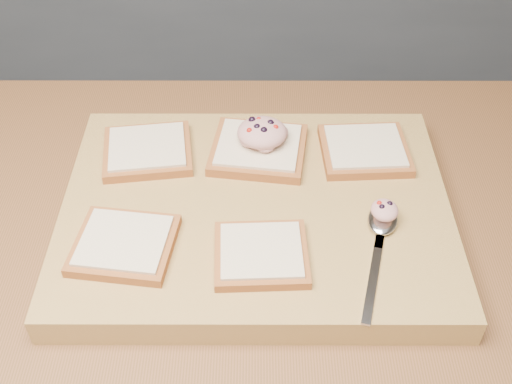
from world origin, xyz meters
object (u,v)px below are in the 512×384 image
(bread_far_center, at_px, (258,149))
(tuna_salad_dollop, at_px, (262,132))
(cutting_board, at_px, (256,212))
(spoon, at_px, (381,227))

(bread_far_center, relative_size, tuna_salad_dollop, 2.07)
(cutting_board, relative_size, tuna_salad_dollop, 7.26)
(cutting_board, bearing_deg, tuna_salad_dollop, 85.43)
(cutting_board, xyz_separation_m, bread_far_center, (0.00, 0.10, 0.03))
(tuna_salad_dollop, xyz_separation_m, spoon, (0.15, -0.15, -0.03))
(bread_far_center, bearing_deg, tuna_salad_dollop, 43.73)
(tuna_salad_dollop, bearing_deg, bread_far_center, -136.27)
(spoon, bearing_deg, tuna_salad_dollop, 133.95)
(cutting_board, distance_m, bread_far_center, 0.10)
(cutting_board, height_order, spoon, spoon)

